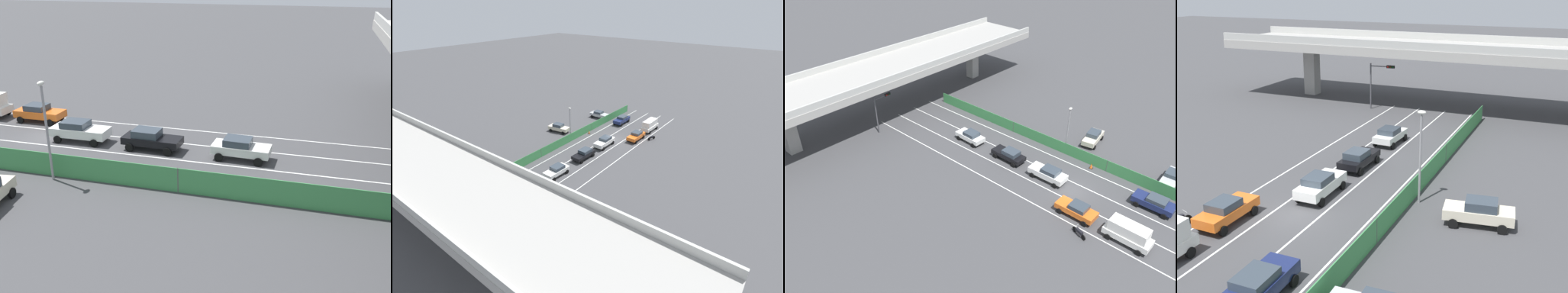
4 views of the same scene
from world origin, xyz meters
The scene contains 19 objects.
ground_plane centered at (0.00, 0.00, 0.00)m, with size 300.00×300.00×0.00m, color #424244.
lane_line_left_edge centered at (-4.84, 6.23, 0.00)m, with size 0.14×48.46×0.01m, color silver.
lane_line_mid_left centered at (-1.61, 6.23, 0.00)m, with size 0.14×48.46×0.01m, color silver.
lane_line_mid_right centered at (1.61, 6.23, 0.00)m, with size 0.14×48.46×0.01m, color silver.
lane_line_right_edge centered at (4.84, 6.23, 0.00)m, with size 0.14×48.46×0.01m, color silver.
elevated_overpass centered at (0.00, 32.46, 6.75)m, with size 55.35×10.92×8.32m.
green_fence centered at (6.37, 6.23, 0.82)m, with size 0.10×44.56×1.64m.
car_van_white centered at (-3.39, -8.42, 1.29)m, with size 2.04×4.74×2.30m.
car_sedan_black centered at (0.16, 9.48, 0.88)m, with size 2.12×4.58×1.59m.
car_sedan_white centered at (0.05, 3.32, 0.93)m, with size 2.10×4.71×1.68m.
car_hatchback_white centered at (0.17, 16.42, 0.89)m, with size 2.18×4.29×1.59m.
car_taxi_orange centered at (-3.37, -2.65, 0.89)m, with size 2.02×4.44×1.61m.
car_sedan_navy centered at (3.36, -8.40, 0.91)m, with size 2.09×4.52×1.62m.
motorcycle centered at (-5.81, -4.43, 0.46)m, with size 0.86×1.87×0.93m.
parked_wagon_silver centered at (9.24, -8.14, 0.88)m, with size 4.52×2.16×1.60m.
parked_sedan_cream centered at (11.38, 3.50, 0.94)m, with size 4.59×2.43×1.74m.
traffic_light centered at (-6.03, 28.14, 3.86)m, with size 3.02×0.52×5.49m.
street_lamp centered at (6.86, 5.12, 4.07)m, with size 0.60×0.36×6.63m.
traffic_cone centered at (5.73, 0.56, 0.32)m, with size 0.47×0.47×0.68m.
Camera 3 is at (-34.62, -16.92, 29.64)m, focal length 36.84 mm.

